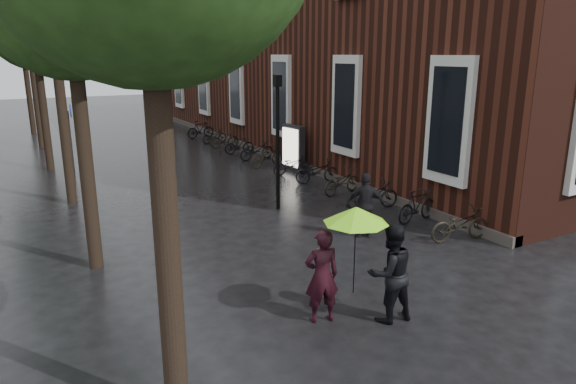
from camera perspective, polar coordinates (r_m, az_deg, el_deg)
ground at (r=8.90m, az=17.06°, el=-18.52°), size 120.00×120.00×0.00m
brick_building at (r=29.26m, az=4.49°, el=17.32°), size 10.20×33.20×12.00m
street_trees at (r=20.99m, az=-25.91°, el=17.78°), size 4.33×34.03×8.91m
person_burgundy at (r=9.54m, az=3.78°, el=-9.30°), size 0.74×0.57×1.80m
person_black at (r=9.72m, az=11.27°, el=-8.81°), size 0.98×0.80×1.88m
lime_umbrella at (r=9.12m, az=7.56°, el=-2.54°), size 1.18×1.18×1.73m
pedestrian_walking at (r=13.96m, az=8.63°, el=-1.47°), size 1.11×0.94×1.79m
parked_bicycles at (r=21.44m, az=-0.01°, el=3.34°), size 2.18×20.61×1.04m
ad_lightbox at (r=21.72m, az=0.56°, el=4.89°), size 0.30×1.30×1.96m
lamp_post at (r=16.03m, az=-1.16°, el=6.94°), size 0.22×0.22×4.22m
cycle_sign at (r=22.39m, az=-22.97°, el=6.44°), size 0.15×0.53×2.91m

